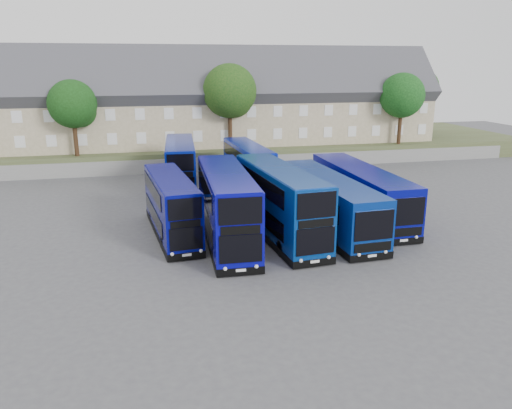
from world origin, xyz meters
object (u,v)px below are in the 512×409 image
(dd_front_left, at_px, (171,207))
(tree_east, at_px, (403,97))
(tree_mid, at_px, (231,93))
(coach_east_a, at_px, (327,203))
(tree_far, at_px, (418,90))
(tree_west, at_px, (74,106))
(dd_front_mid, at_px, (227,208))

(dd_front_left, relative_size, tree_east, 1.24)
(dd_front_left, xyz_separation_m, tree_mid, (7.93, 21.66, 6.13))
(dd_front_left, relative_size, tree_mid, 1.10)
(dd_front_left, xyz_separation_m, coach_east_a, (10.65, -0.85, -0.16))
(tree_mid, relative_size, tree_east, 1.12)
(coach_east_a, height_order, tree_mid, tree_mid)
(coach_east_a, distance_m, tree_far, 37.67)
(dd_front_left, height_order, tree_west, tree_west)
(dd_front_left, relative_size, coach_east_a, 0.76)
(dd_front_left, bearing_deg, tree_west, 105.01)
(tree_west, distance_m, tree_mid, 16.04)
(tree_far, bearing_deg, dd_front_left, -140.30)
(tree_west, bearing_deg, dd_front_mid, -63.75)
(dd_front_mid, xyz_separation_m, tree_mid, (4.56, 23.69, 5.80))
(tree_west, relative_size, tree_east, 0.94)
(tree_east, relative_size, tree_far, 0.94)
(coach_east_a, distance_m, tree_east, 28.54)
(dd_front_mid, distance_m, tree_far, 43.31)
(tree_east, bearing_deg, coach_east_a, -128.12)
(tree_west, bearing_deg, dd_front_left, -69.12)
(tree_west, xyz_separation_m, tree_east, (36.00, 0.00, 0.34))
(dd_front_left, xyz_separation_m, dd_front_mid, (3.36, -2.03, 0.33))
(coach_east_a, relative_size, tree_far, 1.54)
(tree_far, bearing_deg, coach_east_a, -128.74)
(tree_west, relative_size, tree_mid, 0.83)
(tree_west, xyz_separation_m, tree_mid, (16.00, 0.50, 1.02))
(tree_west, xyz_separation_m, tree_far, (42.00, 7.00, 0.68))
(tree_mid, relative_size, tree_far, 1.06)
(coach_east_a, relative_size, tree_east, 1.63)
(tree_mid, xyz_separation_m, tree_far, (26.00, 6.50, -0.34))
(dd_front_mid, bearing_deg, dd_front_left, 151.10)
(dd_front_mid, relative_size, tree_east, 1.43)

